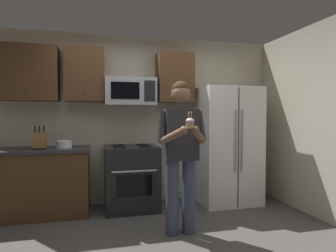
{
  "coord_description": "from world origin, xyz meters",
  "views": [
    {
      "loc": [
        -0.63,
        -2.79,
        1.38
      ],
      "look_at": [
        0.15,
        0.35,
        1.25
      ],
      "focal_mm": 30.58,
      "sensor_mm": 36.0,
      "label": 1
    }
  ],
  "objects_px": {
    "microwave": "(130,92)",
    "bowl_large_white": "(64,144)",
    "knife_block": "(40,140)",
    "cupcake": "(190,123)",
    "refrigerator": "(227,145)",
    "oven_range": "(131,177)",
    "person": "(181,148)"
  },
  "relations": [
    {
      "from": "microwave",
      "to": "bowl_large_white",
      "type": "distance_m",
      "value": 1.19
    },
    {
      "from": "knife_block",
      "to": "bowl_large_white",
      "type": "height_order",
      "value": "knife_block"
    },
    {
      "from": "cupcake",
      "to": "refrigerator",
      "type": "bearing_deg",
      "value": 51.32
    },
    {
      "from": "refrigerator",
      "to": "cupcake",
      "type": "xyz_separation_m",
      "value": [
        -1.05,
        -1.31,
        0.39
      ]
    },
    {
      "from": "knife_block",
      "to": "oven_range",
      "type": "bearing_deg",
      "value": 1.37
    },
    {
      "from": "knife_block",
      "to": "cupcake",
      "type": "xyz_separation_m",
      "value": [
        1.68,
        -1.32,
        0.26
      ]
    },
    {
      "from": "microwave",
      "to": "knife_block",
      "type": "xyz_separation_m",
      "value": [
        -1.23,
        -0.15,
        -0.69
      ]
    },
    {
      "from": "refrigerator",
      "to": "knife_block",
      "type": "xyz_separation_m",
      "value": [
        -2.73,
        0.01,
        0.13
      ]
    },
    {
      "from": "knife_block",
      "to": "person",
      "type": "distance_m",
      "value": 1.95
    },
    {
      "from": "microwave",
      "to": "knife_block",
      "type": "height_order",
      "value": "microwave"
    },
    {
      "from": "refrigerator",
      "to": "person",
      "type": "relative_size",
      "value": 1.02
    },
    {
      "from": "microwave",
      "to": "bowl_large_white",
      "type": "height_order",
      "value": "microwave"
    },
    {
      "from": "microwave",
      "to": "bowl_large_white",
      "type": "relative_size",
      "value": 3.44
    },
    {
      "from": "cupcake",
      "to": "person",
      "type": "bearing_deg",
      "value": 90.0
    },
    {
      "from": "knife_block",
      "to": "cupcake",
      "type": "bearing_deg",
      "value": -38.28
    },
    {
      "from": "knife_block",
      "to": "cupcake",
      "type": "distance_m",
      "value": 2.15
    },
    {
      "from": "oven_range",
      "to": "cupcake",
      "type": "xyz_separation_m",
      "value": [
        0.45,
        -1.35,
        0.83
      ]
    },
    {
      "from": "refrigerator",
      "to": "bowl_large_white",
      "type": "distance_m",
      "value": 2.43
    },
    {
      "from": "oven_range",
      "to": "microwave",
      "type": "bearing_deg",
      "value": 89.98
    },
    {
      "from": "bowl_large_white",
      "to": "person",
      "type": "xyz_separation_m",
      "value": [
        1.37,
        -1.04,
        0.02
      ]
    },
    {
      "from": "bowl_large_white",
      "to": "microwave",
      "type": "bearing_deg",
      "value": 6.33
    },
    {
      "from": "microwave",
      "to": "cupcake",
      "type": "bearing_deg",
      "value": -73.05
    },
    {
      "from": "oven_range",
      "to": "person",
      "type": "distance_m",
      "value": 1.24
    },
    {
      "from": "oven_range",
      "to": "microwave",
      "type": "height_order",
      "value": "microwave"
    },
    {
      "from": "bowl_large_white",
      "to": "cupcake",
      "type": "distance_m",
      "value": 1.97
    },
    {
      "from": "bowl_large_white",
      "to": "person",
      "type": "height_order",
      "value": "person"
    },
    {
      "from": "microwave",
      "to": "refrigerator",
      "type": "xyz_separation_m",
      "value": [
        1.5,
        -0.16,
        -0.82
      ]
    },
    {
      "from": "refrigerator",
      "to": "cupcake",
      "type": "bearing_deg",
      "value": -128.68
    },
    {
      "from": "oven_range",
      "to": "refrigerator",
      "type": "xyz_separation_m",
      "value": [
        1.5,
        -0.04,
        0.44
      ]
    },
    {
      "from": "refrigerator",
      "to": "bowl_large_white",
      "type": "xyz_separation_m",
      "value": [
        -2.42,
        0.06,
        0.07
      ]
    },
    {
      "from": "person",
      "to": "oven_range",
      "type": "bearing_deg",
      "value": 113.66
    },
    {
      "from": "oven_range",
      "to": "knife_block",
      "type": "relative_size",
      "value": 2.91
    }
  ]
}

